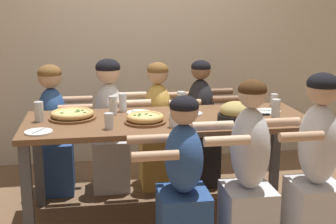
# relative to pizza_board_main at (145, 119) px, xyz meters

# --- Properties ---
(ground_plane) EXTENTS (18.00, 18.00, 0.00)m
(ground_plane) POSITION_rel_pizza_board_main_xyz_m (0.18, 0.10, -0.82)
(ground_plane) COLOR brown
(ground_plane) RESTS_ON ground
(restaurant_back_panel) EXTENTS (10.00, 0.06, 3.20)m
(restaurant_back_panel) POSITION_rel_pizza_board_main_xyz_m (0.18, 1.51, 0.78)
(restaurant_back_panel) COLOR beige
(restaurant_back_panel) RESTS_ON ground
(dining_table) EXTENTS (2.14, 0.81, 0.79)m
(dining_table) POSITION_rel_pizza_board_main_xyz_m (0.18, 0.10, -0.12)
(dining_table) COLOR brown
(dining_table) RESTS_ON ground
(pizza_board_main) EXTENTS (0.30, 0.30, 0.06)m
(pizza_board_main) POSITION_rel_pizza_board_main_xyz_m (0.00, 0.00, 0.00)
(pizza_board_main) COLOR brown
(pizza_board_main) RESTS_ON dining_table
(pizza_board_second) EXTENTS (0.35, 0.35, 0.06)m
(pizza_board_second) POSITION_rel_pizza_board_main_xyz_m (-0.53, 0.21, -0.00)
(pizza_board_second) COLOR brown
(pizza_board_second) RESTS_ON dining_table
(skillet_bowl) EXTENTS (0.40, 0.27, 0.14)m
(skillet_bowl) POSITION_rel_pizza_board_main_xyz_m (0.67, -0.03, 0.03)
(skillet_bowl) COLOR black
(skillet_bowl) RESTS_ON dining_table
(empty_plate_a) EXTENTS (0.20, 0.20, 0.02)m
(empty_plate_a) POSITION_rel_pizza_board_main_xyz_m (1.00, 0.18, -0.03)
(empty_plate_a) COLOR white
(empty_plate_a) RESTS_ON dining_table
(empty_plate_b) EXTENTS (0.19, 0.19, 0.02)m
(empty_plate_b) POSITION_rel_pizza_board_main_xyz_m (-0.02, 0.30, -0.03)
(empty_plate_b) COLOR white
(empty_plate_b) RESTS_ON dining_table
(empty_plate_c) EXTENTS (0.18, 0.18, 0.02)m
(empty_plate_c) POSITION_rel_pizza_board_main_xyz_m (0.38, 0.20, -0.03)
(empty_plate_c) COLOR white
(empty_plate_c) RESTS_ON dining_table
(empty_plate_d) EXTENTS (0.19, 0.19, 0.02)m
(empty_plate_d) POSITION_rel_pizza_board_main_xyz_m (-0.74, -0.14, -0.03)
(empty_plate_d) COLOR white
(empty_plate_d) RESTS_ON dining_table
(drinking_glass_a) EXTENTS (0.06, 0.06, 0.11)m
(drinking_glass_a) POSITION_rel_pizza_board_main_xyz_m (0.18, -0.14, 0.02)
(drinking_glass_a) COLOR silver
(drinking_glass_a) RESTS_ON dining_table
(drinking_glass_b) EXTENTS (0.08, 0.08, 0.12)m
(drinking_glass_b) POSITION_rel_pizza_board_main_xyz_m (0.23, 0.08, 0.02)
(drinking_glass_b) COLOR silver
(drinking_glass_b) RESTS_ON dining_table
(drinking_glass_c) EXTENTS (0.07, 0.07, 0.15)m
(drinking_glass_c) POSITION_rel_pizza_board_main_xyz_m (-0.76, 0.17, 0.03)
(drinking_glass_c) COLOR silver
(drinking_glass_c) RESTS_ON dining_table
(drinking_glass_d) EXTENTS (0.06, 0.06, 0.10)m
(drinking_glass_d) POSITION_rel_pizza_board_main_xyz_m (1.13, 0.38, 0.01)
(drinking_glass_d) COLOR silver
(drinking_glass_d) RESTS_ON dining_table
(drinking_glass_e) EXTENTS (0.06, 0.06, 0.14)m
(drinking_glass_e) POSITION_rel_pizza_board_main_xyz_m (-0.14, 0.39, 0.03)
(drinking_glass_e) COLOR silver
(drinking_glass_e) RESTS_ON dining_table
(drinking_glass_f) EXTENTS (0.06, 0.06, 0.11)m
(drinking_glass_f) POSITION_rel_pizza_board_main_xyz_m (-0.27, -0.12, 0.02)
(drinking_glass_f) COLOR silver
(drinking_glass_f) RESTS_ON dining_table
(drinking_glass_g) EXTENTS (0.06, 0.06, 0.15)m
(drinking_glass_g) POSITION_rel_pizza_board_main_xyz_m (-0.22, 0.27, 0.03)
(drinking_glass_g) COLOR silver
(drinking_glass_g) RESTS_ON dining_table
(drinking_glass_h) EXTENTS (0.06, 0.06, 0.11)m
(drinking_glass_h) POSITION_rel_pizza_board_main_xyz_m (0.89, 0.32, 0.02)
(drinking_glass_h) COLOR silver
(drinking_glass_h) RESTS_ON dining_table
(drinking_glass_i) EXTENTS (0.07, 0.07, 0.15)m
(drinking_glass_i) POSITION_rel_pizza_board_main_xyz_m (0.34, 0.37, 0.03)
(drinking_glass_i) COLOR silver
(drinking_glass_i) RESTS_ON dining_table
(drinking_glass_j) EXTENTS (0.06, 0.06, 0.15)m
(drinking_glass_j) POSITION_rel_pizza_board_main_xyz_m (0.98, -0.02, 0.03)
(drinking_glass_j) COLOR silver
(drinking_glass_j) RESTS_ON dining_table
(diner_near_center) EXTENTS (0.51, 0.40, 1.09)m
(diner_near_center) POSITION_rel_pizza_board_main_xyz_m (0.18, -0.52, -0.33)
(diner_near_center) COLOR #2D5193
(diner_near_center) RESTS_ON ground
(diner_far_left) EXTENTS (0.51, 0.40, 1.13)m
(diner_far_left) POSITION_rel_pizza_board_main_xyz_m (-0.72, 0.73, -0.30)
(diner_far_left) COLOR #2D5193
(diner_far_left) RESTS_ON ground
(diner_far_midright) EXTENTS (0.51, 0.40, 1.14)m
(diner_far_midright) POSITION_rel_pizza_board_main_xyz_m (0.58, 0.73, -0.31)
(diner_far_midright) COLOR #232328
(diner_far_midright) RESTS_ON ground
(diner_near_right) EXTENTS (0.51, 0.40, 1.21)m
(diner_near_right) POSITION_rel_pizza_board_main_xyz_m (1.08, -0.52, -0.26)
(diner_near_right) COLOR silver
(diner_near_right) RESTS_ON ground
(diner_far_center) EXTENTS (0.51, 0.40, 1.13)m
(diner_far_center) POSITION_rel_pizza_board_main_xyz_m (0.20, 0.73, -0.31)
(diner_far_center) COLOR gold
(diner_far_center) RESTS_ON ground
(diner_near_midright) EXTENTS (0.51, 0.40, 1.18)m
(diner_near_midright) POSITION_rel_pizza_board_main_xyz_m (0.61, -0.52, -0.29)
(diner_near_midright) COLOR silver
(diner_near_midright) RESTS_ON ground
(diner_far_midleft) EXTENTS (0.51, 0.40, 1.17)m
(diner_far_midleft) POSITION_rel_pizza_board_main_xyz_m (-0.23, 0.73, -0.27)
(diner_far_midleft) COLOR silver
(diner_far_midleft) RESTS_ON ground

